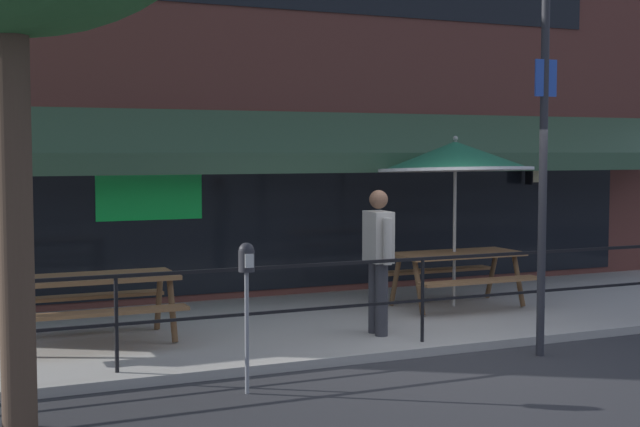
{
  "coord_description": "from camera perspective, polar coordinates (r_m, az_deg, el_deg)",
  "views": [
    {
      "loc": [
        -5.12,
        -8.36,
        2.27
      ],
      "look_at": [
        -0.69,
        1.6,
        1.5
      ],
      "focal_mm": 50.0,
      "sensor_mm": 36.0,
      "label": 1
    }
  ],
  "objects": [
    {
      "name": "ground_plane",
      "position": [
        10.06,
        7.43,
        -9.03
      ],
      "size": [
        120.0,
        120.0,
        0.0
      ],
      "primitive_type": "plane",
      "color": "#2D2D30"
    },
    {
      "name": "patio_deck",
      "position": [
        11.77,
        2.31,
        -6.84
      ],
      "size": [
        15.0,
        4.0,
        0.1
      ],
      "primitive_type": "cube",
      "color": "#ADA89E",
      "rests_on": "ground"
    },
    {
      "name": "restaurant_building",
      "position": [
        13.65,
        -1.84,
        9.56
      ],
      "size": [
        15.0,
        1.6,
        7.21
      ],
      "color": "brown",
      "rests_on": "ground"
    },
    {
      "name": "patio_railing",
      "position": [
        10.17,
        6.58,
        -4.3
      ],
      "size": [
        13.84,
        0.04,
        0.97
      ],
      "color": "black",
      "rests_on": "patio_deck"
    },
    {
      "name": "picnic_table_left",
      "position": [
        10.39,
        -14.19,
        -4.74
      ],
      "size": [
        1.8,
        1.42,
        0.76
      ],
      "color": "brown",
      "rests_on": "patio_deck"
    },
    {
      "name": "picnic_table_centre",
      "position": [
        12.51,
        8.78,
        -3.19
      ],
      "size": [
        1.8,
        1.42,
        0.76
      ],
      "color": "brown",
      "rests_on": "patio_deck"
    },
    {
      "name": "patio_umbrella_centre",
      "position": [
        12.47,
        8.65,
        3.58
      ],
      "size": [
        2.14,
        2.14,
        2.38
      ],
      "color": "#B7B2A8",
      "rests_on": "patio_deck"
    },
    {
      "name": "pedestrian_walking",
      "position": [
        10.51,
        3.75,
        -2.6
      ],
      "size": [
        0.26,
        0.62,
        1.71
      ],
      "color": "#333338",
      "rests_on": "patio_deck"
    },
    {
      "name": "parking_meter_near",
      "position": [
        8.29,
        -4.72,
        -3.74
      ],
      "size": [
        0.15,
        0.16,
        1.42
      ],
      "color": "gray",
      "rests_on": "ground"
    },
    {
      "name": "street_sign_pole",
      "position": [
        10.04,
        14.1,
        3.41
      ],
      "size": [
        0.28,
        0.09,
        4.25
      ],
      "color": "#2D2D33",
      "rests_on": "ground"
    }
  ]
}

